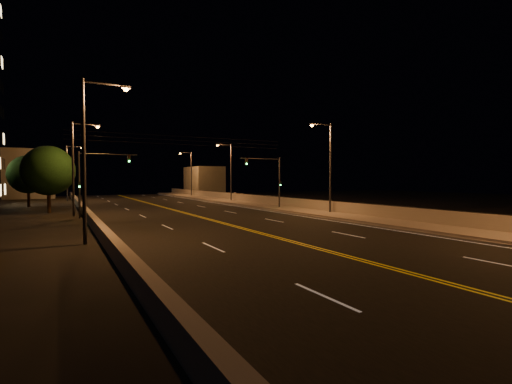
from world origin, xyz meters
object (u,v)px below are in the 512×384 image
traffic_signal_left (92,176)px  tree_1 (28,174)px  streetlight_3 (190,171)px  streetlight_4 (89,149)px  streetlight_6 (69,169)px  streetlight_2 (229,168)px  tree_0 (48,171)px  streetlight_1 (328,162)px  streetlight_5 (76,162)px  traffic_signal_right (272,177)px

traffic_signal_left → tree_1: 19.31m
streetlight_3 → streetlight_4: same height
streetlight_6 → tree_1: 12.46m
streetlight_2 → tree_1: 26.48m
streetlight_6 → traffic_signal_left: 29.84m
tree_0 → streetlight_1: bearing=-33.0°
streetlight_5 → streetlight_6: 27.39m
streetlight_4 → streetlight_6: 44.25m
streetlight_2 → streetlight_3: same height
streetlight_1 → traffic_signal_right: size_ratio=1.48×
streetlight_5 → traffic_signal_right: 20.09m
streetlight_1 → traffic_signal_left: (-20.30, 8.05, -1.34)m
streetlight_3 → tree_1: size_ratio=1.37×
streetlight_2 → streetlight_4: (-21.43, -29.76, 0.00)m
traffic_signal_right → traffic_signal_left: 18.77m
streetlight_2 → streetlight_3: 19.12m
streetlight_1 → tree_1: streetlight_1 is taller
streetlight_4 → streetlight_5: (0.00, 16.86, 0.00)m
streetlight_3 → tree_1: (-26.29, -16.06, -1.05)m
streetlight_1 → streetlight_3: 42.47m
streetlight_2 → tree_1: bearing=173.4°
streetlight_1 → traffic_signal_right: 8.30m
streetlight_4 → traffic_signal_right: streetlight_4 is taller
traffic_signal_right → streetlight_1: bearing=-79.2°
traffic_signal_right → tree_1: tree_1 is taller
streetlight_1 → streetlight_5: (-21.43, 10.44, 0.00)m
streetlight_3 → streetlight_6: (-21.43, -4.63, 0.00)m
streetlight_4 → traffic_signal_left: bearing=85.5°
streetlight_4 → streetlight_6: size_ratio=1.00×
streetlight_6 → traffic_signal_left: bearing=-87.8°
traffic_signal_right → streetlight_5: bearing=173.1°
streetlight_1 → streetlight_6: size_ratio=1.00×
streetlight_3 → traffic_signal_left: bearing=-120.5°
tree_0 → tree_1: tree_0 is taller
streetlight_3 → tree_0: bearing=-131.4°
streetlight_5 → traffic_signal_left: streetlight_5 is taller
tree_0 → traffic_signal_left: bearing=-64.6°
streetlight_5 → streetlight_1: bearing=-26.0°
traffic_signal_right → streetlight_3: bearing=87.5°
streetlight_2 → traffic_signal_left: 25.45m
streetlight_1 → tree_0: 28.42m
streetlight_1 → streetlight_4: size_ratio=1.00×
streetlight_5 → streetlight_6: (0.00, 27.39, 0.00)m
streetlight_1 → traffic_signal_left: streetlight_1 is taller
streetlight_2 → traffic_signal_left: size_ratio=1.48×
streetlight_6 → streetlight_3: bearing=12.2°
streetlight_6 → traffic_signal_right: (19.90, -29.79, -1.34)m
streetlight_5 → tree_0: (-2.40, 5.04, -0.76)m
streetlight_4 → tree_0: 22.04m
streetlight_2 → streetlight_5: size_ratio=1.00×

